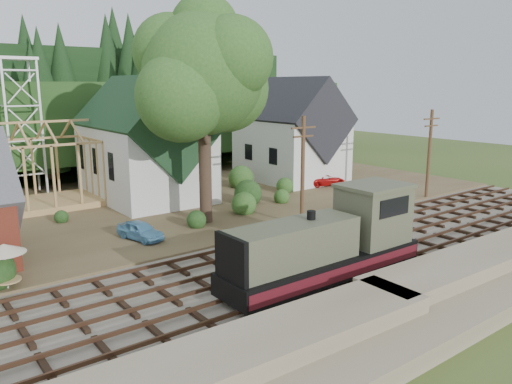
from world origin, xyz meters
TOP-DOWN VIEW (x-y plane):
  - ground at (0.00, 0.00)m, footprint 140.00×140.00m
  - embankment at (0.00, -8.50)m, footprint 64.00×5.00m
  - railroad_bed at (0.00, 0.00)m, footprint 64.00×11.00m
  - village_flat at (0.00, 18.00)m, footprint 64.00×26.00m
  - hillside at (0.00, 42.00)m, footprint 70.00×28.96m
  - ridge at (0.00, 58.00)m, footprint 80.00×20.00m
  - church at (2.00, 19.68)m, footprint 8.40×15.17m
  - farmhouse at (18.00, 19.00)m, footprint 8.40×10.80m
  - timber_frame at (-6.00, 22.00)m, footprint 8.20×6.20m
  - lattice_tower at (-6.00, 28.00)m, footprint 3.20×3.20m
  - big_tree at (2.17, 10.08)m, footprint 10.90×8.40m
  - telegraph_pole_near at (7.00, 5.20)m, footprint 2.20×0.28m
  - telegraph_pole_far at (22.00, 5.20)m, footprint 2.20×0.28m
  - locomotive at (1.47, -3.00)m, footprint 11.65×2.91m
  - car_blue at (-3.62, 8.93)m, footprint 2.25×3.77m
  - car_red at (18.58, 14.39)m, footprint 4.30×2.70m
  - patio_set at (-12.17, 5.51)m, footprint 2.04×2.04m

SIDE VIEW (x-z plane):
  - ground at x=0.00m, z-range 0.00..0.00m
  - embankment at x=0.00m, z-range -0.80..0.80m
  - hillside at x=0.00m, z-range -6.37..6.37m
  - ridge at x=0.00m, z-range -6.00..6.00m
  - railroad_bed at x=0.00m, z-range 0.00..0.16m
  - village_flat at x=0.00m, z-range 0.00..0.30m
  - car_red at x=18.58m, z-range 0.30..1.41m
  - car_blue at x=-3.62m, z-range 0.30..1.50m
  - locomotive at x=1.47m, z-range -0.26..4.41m
  - patio_set at x=-12.17m, z-range 1.10..3.36m
  - timber_frame at x=-6.00m, z-range -0.23..6.76m
  - telegraph_pole_near at x=7.00m, z-range 0.25..8.25m
  - telegraph_pole_far at x=22.00m, z-range 0.25..8.25m
  - farmhouse at x=18.00m, z-range -0.43..10.17m
  - church at x=2.00m, z-range -1.32..11.68m
  - lattice_tower at x=-6.00m, z-range 3.97..16.10m
  - big_tree at x=2.17m, z-range 2.87..17.57m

